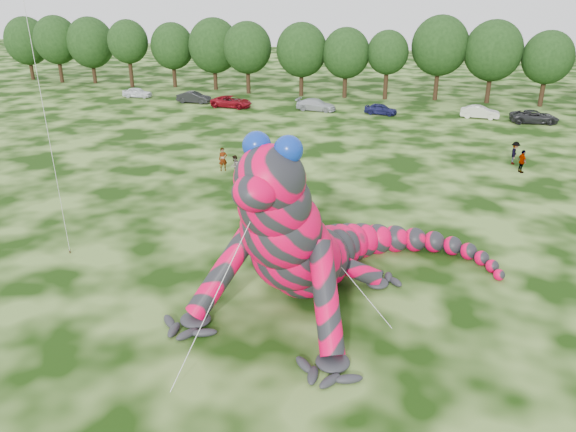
# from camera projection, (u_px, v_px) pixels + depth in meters

# --- Properties ---
(ground) EXTENTS (240.00, 240.00, 0.00)m
(ground) POSITION_uv_depth(u_px,v_px,m) (195.00, 353.00, 22.53)
(ground) COLOR #16330A
(ground) RESTS_ON ground
(inflatable_gecko) EXTENTS (17.72, 19.81, 8.59)m
(inflatable_gecko) POSITION_uv_depth(u_px,v_px,m) (316.00, 205.00, 25.93)
(inflatable_gecko) COLOR #F20040
(inflatable_gecko) RESTS_ON ground
(tree_0) EXTENTS (6.91, 6.22, 9.51)m
(tree_0) POSITION_uv_depth(u_px,v_px,m) (28.00, 48.00, 87.07)
(tree_0) COLOR black
(tree_0) RESTS_ON ground
(tree_1) EXTENTS (6.74, 6.07, 9.81)m
(tree_1) POSITION_uv_depth(u_px,v_px,m) (57.00, 49.00, 84.42)
(tree_1) COLOR black
(tree_1) RESTS_ON ground
(tree_2) EXTENTS (7.04, 6.34, 9.64)m
(tree_2) POSITION_uv_depth(u_px,v_px,m) (91.00, 50.00, 83.76)
(tree_2) COLOR black
(tree_2) RESTS_ON ground
(tree_3) EXTENTS (5.81, 5.23, 9.44)m
(tree_3) POSITION_uv_depth(u_px,v_px,m) (129.00, 54.00, 80.48)
(tree_3) COLOR black
(tree_3) RESTS_ON ground
(tree_4) EXTENTS (6.22, 5.60, 9.06)m
(tree_4) POSITION_uv_depth(u_px,v_px,m) (173.00, 55.00, 80.51)
(tree_4) COLOR black
(tree_4) RESTS_ON ground
(tree_5) EXTENTS (7.16, 6.44, 9.80)m
(tree_5) POSITION_uv_depth(u_px,v_px,m) (214.00, 54.00, 78.51)
(tree_5) COLOR black
(tree_5) RESTS_ON ground
(tree_6) EXTENTS (6.52, 5.86, 9.49)m
(tree_6) POSITION_uv_depth(u_px,v_px,m) (248.00, 58.00, 75.62)
(tree_6) COLOR black
(tree_6) RESTS_ON ground
(tree_7) EXTENTS (6.68, 6.01, 9.48)m
(tree_7) POSITION_uv_depth(u_px,v_px,m) (302.00, 60.00, 73.88)
(tree_7) COLOR black
(tree_7) RESTS_ON ground
(tree_8) EXTENTS (6.14, 5.53, 8.94)m
(tree_8) POSITION_uv_depth(u_px,v_px,m) (346.00, 63.00, 72.69)
(tree_8) COLOR black
(tree_8) RESTS_ON ground
(tree_9) EXTENTS (5.27, 4.74, 8.68)m
(tree_9) POSITION_uv_depth(u_px,v_px,m) (387.00, 65.00, 71.75)
(tree_9) COLOR black
(tree_9) RESTS_ON ground
(tree_10) EXTENTS (7.09, 6.38, 10.50)m
(tree_10) POSITION_uv_depth(u_px,v_px,m) (439.00, 58.00, 70.93)
(tree_10) COLOR black
(tree_10) RESTS_ON ground
(tree_11) EXTENTS (7.01, 6.31, 10.07)m
(tree_11) POSITION_uv_depth(u_px,v_px,m) (492.00, 62.00, 69.09)
(tree_11) COLOR black
(tree_11) RESTS_ON ground
(tree_12) EXTENTS (5.99, 5.39, 8.97)m
(tree_12) POSITION_uv_depth(u_px,v_px,m) (546.00, 69.00, 67.35)
(tree_12) COLOR black
(tree_12) RESTS_ON ground
(car_0) EXTENTS (3.98, 1.92, 1.31)m
(car_0) POSITION_uv_depth(u_px,v_px,m) (137.00, 92.00, 74.24)
(car_0) COLOR white
(car_0) RESTS_ON ground
(car_1) EXTENTS (4.27, 1.53, 1.40)m
(car_1) POSITION_uv_depth(u_px,v_px,m) (194.00, 97.00, 70.68)
(car_1) COLOR black
(car_1) RESTS_ON ground
(car_2) EXTENTS (5.16, 2.65, 1.39)m
(car_2) POSITION_uv_depth(u_px,v_px,m) (231.00, 102.00, 68.10)
(car_2) COLOR maroon
(car_2) RESTS_ON ground
(car_3) EXTENTS (4.88, 2.31, 1.38)m
(car_3) POSITION_uv_depth(u_px,v_px,m) (316.00, 105.00, 66.32)
(car_3) COLOR #B0B4BA
(car_3) RESTS_ON ground
(car_4) EXTENTS (3.92, 2.07, 1.27)m
(car_4) POSITION_uv_depth(u_px,v_px,m) (381.00, 109.00, 64.27)
(car_4) COLOR #191B4D
(car_4) RESTS_ON ground
(car_5) EXTENTS (4.28, 1.77, 1.38)m
(car_5) POSITION_uv_depth(u_px,v_px,m) (480.00, 112.00, 62.44)
(car_5) COLOR silver
(car_5) RESTS_ON ground
(car_6) EXTENTS (5.21, 2.85, 1.39)m
(car_6) POSITION_uv_depth(u_px,v_px,m) (534.00, 117.00, 60.22)
(car_6) COLOR #242427
(car_6) RESTS_ON ground
(spectator_0) EXTENTS (0.82, 0.74, 1.87)m
(spectator_0) POSITION_uv_depth(u_px,v_px,m) (223.00, 159.00, 44.51)
(spectator_0) COLOR gray
(spectator_0) RESTS_ON ground
(spectator_1) EXTENTS (0.80, 0.95, 1.74)m
(spectator_1) POSITION_uv_depth(u_px,v_px,m) (235.00, 166.00, 42.97)
(spectator_1) COLOR gray
(spectator_1) RESTS_ON ground
(spectator_2) EXTENTS (0.93, 1.34, 1.89)m
(spectator_2) POSITION_uv_depth(u_px,v_px,m) (515.00, 153.00, 46.14)
(spectator_2) COLOR gray
(spectator_2) RESTS_ON ground
(spectator_3) EXTENTS (0.85, 1.16, 1.83)m
(spectator_3) POSITION_uv_depth(u_px,v_px,m) (522.00, 161.00, 44.05)
(spectator_3) COLOR gray
(spectator_3) RESTS_ON ground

